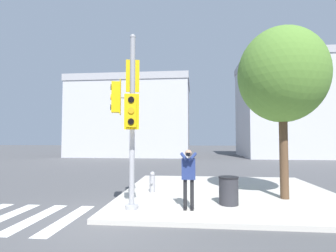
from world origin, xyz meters
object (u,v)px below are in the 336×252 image
(person_photographer, at_px, (189,173))
(trash_bin, at_px, (229,191))
(traffic_signal_pole, at_px, (129,107))
(street_tree, at_px, (282,75))
(fire_hydrant, at_px, (152,182))

(person_photographer, relative_size, trash_bin, 2.00)
(traffic_signal_pole, height_order, person_photographer, traffic_signal_pole)
(traffic_signal_pole, bearing_deg, trash_bin, 15.19)
(traffic_signal_pole, bearing_deg, street_tree, 20.12)
(fire_hydrant, xyz_separation_m, trash_bin, (2.66, -1.64, 0.04))
(person_photographer, bearing_deg, street_tree, 27.34)
(traffic_signal_pole, bearing_deg, fire_hydrant, 82.54)
(fire_hydrant, relative_size, trash_bin, 0.92)
(person_photographer, distance_m, street_tree, 4.87)
(person_photographer, height_order, fire_hydrant, person_photographer)
(person_photographer, bearing_deg, trash_bin, 28.09)
(person_photographer, distance_m, fire_hydrant, 2.78)
(street_tree, height_order, trash_bin, street_tree)
(traffic_signal_pole, xyz_separation_m, trash_bin, (2.98, 0.81, -2.55))
(fire_hydrant, distance_m, trash_bin, 3.13)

